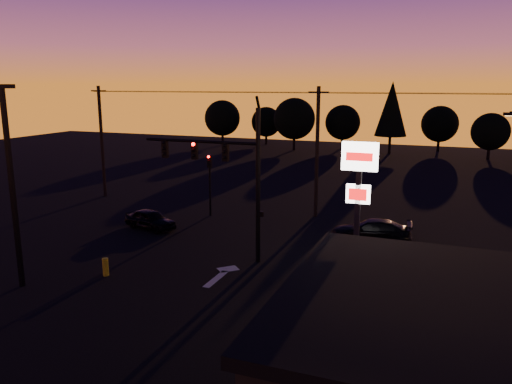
% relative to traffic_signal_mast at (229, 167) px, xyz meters
% --- Properties ---
extents(ground, '(120.00, 120.00, 0.00)m').
position_rel_traffic_signal_mast_xyz_m(ground, '(0.10, -3.99, -4.94)').
color(ground, black).
rests_on(ground, ground).
extents(lane_arrow, '(1.20, 3.10, 0.01)m').
position_rel_traffic_signal_mast_xyz_m(lane_arrow, '(0.60, -2.33, -4.93)').
color(lane_arrow, beige).
rests_on(lane_arrow, ground).
extents(traffic_signal_mast, '(6.79, 0.52, 8.58)m').
position_rel_traffic_signal_mast_xyz_m(traffic_signal_mast, '(0.00, 0.00, 0.00)').
color(traffic_signal_mast, black).
rests_on(traffic_signal_mast, ground).
extents(secondary_signal, '(0.30, 0.31, 4.35)m').
position_rel_traffic_signal_mast_xyz_m(secondary_signal, '(-4.90, 7.49, -2.07)').
color(secondary_signal, black).
rests_on(secondary_signal, ground).
extents(parking_lot_light, '(1.25, 0.30, 9.14)m').
position_rel_traffic_signal_mast_xyz_m(parking_lot_light, '(-7.40, -6.99, 0.33)').
color(parking_lot_light, black).
rests_on(parking_lot_light, ground).
extents(pylon_sign, '(1.50, 0.28, 6.80)m').
position_rel_traffic_signal_mast_xyz_m(pylon_sign, '(7.10, -2.49, -0.02)').
color(pylon_sign, black).
rests_on(pylon_sign, ground).
extents(utility_pole_0, '(1.40, 0.26, 9.00)m').
position_rel_traffic_signal_mast_xyz_m(utility_pole_0, '(-15.90, 10.01, -0.34)').
color(utility_pole_0, black).
rests_on(utility_pole_0, ground).
extents(utility_pole_1, '(1.40, 0.26, 9.00)m').
position_rel_traffic_signal_mast_xyz_m(utility_pole_1, '(2.10, 10.01, -0.34)').
color(utility_pole_1, black).
rests_on(utility_pole_1, ground).
extents(power_wires, '(36.00, 1.22, 0.07)m').
position_rel_traffic_signal_mast_xyz_m(power_wires, '(2.10, 10.01, 3.63)').
color(power_wires, black).
rests_on(power_wires, ground).
extents(bollard, '(0.29, 0.29, 0.88)m').
position_rel_traffic_signal_mast_xyz_m(bollard, '(-4.61, -4.53, -4.50)').
color(bollard, yellow).
rests_on(bollard, ground).
extents(tree_0, '(5.36, 5.36, 6.74)m').
position_rel_traffic_signal_mast_xyz_m(tree_0, '(-21.90, 46.01, -0.88)').
color(tree_0, black).
rests_on(tree_0, ground).
extents(tree_1, '(4.54, 4.54, 5.71)m').
position_rel_traffic_signal_mast_xyz_m(tree_1, '(-15.90, 49.01, -1.50)').
color(tree_1, black).
rests_on(tree_1, ground).
extents(tree_2, '(5.77, 5.78, 7.26)m').
position_rel_traffic_signal_mast_xyz_m(tree_2, '(-9.90, 44.01, -0.57)').
color(tree_2, black).
rests_on(tree_2, ground).
extents(tree_3, '(4.95, 4.95, 6.22)m').
position_rel_traffic_signal_mast_xyz_m(tree_3, '(-3.90, 48.01, -1.19)').
color(tree_3, black).
rests_on(tree_3, ground).
extents(tree_4, '(4.18, 4.18, 9.50)m').
position_rel_traffic_signal_mast_xyz_m(tree_4, '(3.10, 45.01, 0.99)').
color(tree_4, black).
rests_on(tree_4, ground).
extents(tree_5, '(4.95, 4.95, 6.22)m').
position_rel_traffic_signal_mast_xyz_m(tree_5, '(9.10, 50.01, -1.19)').
color(tree_5, black).
rests_on(tree_5, ground).
extents(tree_6, '(4.54, 4.54, 5.71)m').
position_rel_traffic_signal_mast_xyz_m(tree_6, '(15.10, 44.01, -1.50)').
color(tree_6, black).
rests_on(tree_6, ground).
extents(car_left, '(3.89, 2.30, 1.24)m').
position_rel_traffic_signal_mast_xyz_m(car_left, '(-7.04, 3.15, -4.32)').
color(car_left, black).
rests_on(car_left, ground).
extents(car_right, '(4.83, 2.39, 1.35)m').
position_rel_traffic_signal_mast_xyz_m(car_right, '(6.61, 5.55, -4.26)').
color(car_right, black).
rests_on(car_right, ground).
extents(suv_parked, '(3.16, 5.77, 1.53)m').
position_rel_traffic_signal_mast_xyz_m(suv_parked, '(11.10, -5.68, -4.17)').
color(suv_parked, black).
rests_on(suv_parked, ground).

